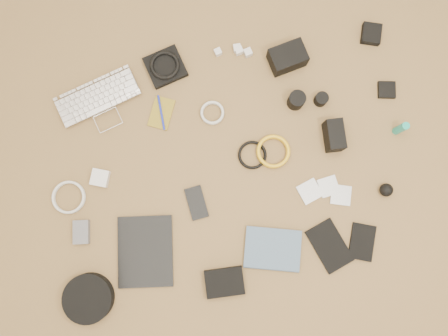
{
  "coord_description": "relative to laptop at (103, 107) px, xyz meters",
  "views": [
    {
      "loc": [
        -0.04,
        -0.21,
        1.74
      ],
      "look_at": [
        -0.01,
        -0.01,
        0.02
      ],
      "focal_mm": 35.0,
      "sensor_mm": 36.0,
      "label": 1
    }
  ],
  "objects": [
    {
      "name": "pen_blue",
      "position": [
        0.23,
        -0.06,
        -0.0
      ],
      "size": [
        0.01,
        0.15,
        0.01
      ],
      "primitive_type": "cylinder",
      "rotation": [
        1.57,
        0.0,
        0.04
      ],
      "color": "#1623B6",
      "rests_on": "notebook_olive"
    },
    {
      "name": "lens_a",
      "position": [
        0.78,
        -0.1,
        0.02
      ],
      "size": [
        0.07,
        0.07,
        0.07
      ],
      "primitive_type": "cylinder",
      "rotation": [
        0.0,
        0.0,
        0.09
      ],
      "color": "black",
      "rests_on": "ground"
    },
    {
      "name": "cable_white_a",
      "position": [
        0.44,
        -0.09,
        -0.01
      ],
      "size": [
        0.12,
        0.12,
        0.01
      ],
      "primitive_type": "torus",
      "rotation": [
        0.0,
        0.0,
        -0.26
      ],
      "color": "silver",
      "rests_on": "ground"
    },
    {
      "name": "charger_c",
      "position": [
        0.62,
        0.14,
        0.0
      ],
      "size": [
        0.04,
        0.04,
        0.03
      ],
      "primitive_type": "cube",
      "rotation": [
        0.0,
        0.0,
        0.26
      ],
      "color": "silver",
      "rests_on": "ground"
    },
    {
      "name": "charger_a",
      "position": [
        0.5,
        0.16,
        -0.0
      ],
      "size": [
        0.03,
        0.03,
        0.03
      ],
      "primitive_type": "cube",
      "rotation": [
        0.0,
        0.0,
        0.29
      ],
      "color": "silver",
      "rests_on": "ground"
    },
    {
      "name": "drive_case",
      "position": [
        0.39,
        -0.76,
        0.01
      ],
      "size": [
        0.15,
        0.11,
        0.04
      ],
      "primitive_type": "cube",
      "rotation": [
        0.0,
        0.0,
        -0.02
      ],
      "color": "black",
      "rests_on": "ground"
    },
    {
      "name": "filter_case_right",
      "position": [
        0.9,
        -0.5,
        -0.01
      ],
      "size": [
        0.1,
        0.1,
        0.01
      ],
      "primitive_type": "cube",
      "rotation": [
        0.0,
        0.0,
        -0.28
      ],
      "color": "silver",
      "rests_on": "ground"
    },
    {
      "name": "lens_b",
      "position": [
        0.88,
        -0.1,
        0.01
      ],
      "size": [
        0.07,
        0.07,
        0.05
      ],
      "primitive_type": "cylinder",
      "rotation": [
        0.0,
        0.0,
        -0.34
      ],
      "color": "black",
      "rests_on": "ground"
    },
    {
      "name": "room_shell",
      "position": [
        0.46,
        -0.31,
        1.24
      ],
      "size": [
        4.04,
        4.04,
        2.58
      ],
      "color": "olive",
      "rests_on": "ground"
    },
    {
      "name": "notebook_black_a",
      "position": [
        0.81,
        -0.69,
        -0.01
      ],
      "size": [
        0.17,
        0.22,
        0.01
      ],
      "primitive_type": "cube",
      "rotation": [
        0.0,
        0.0,
        0.36
      ],
      "color": "black",
      "rests_on": "ground"
    },
    {
      "name": "cable_black",
      "position": [
        0.57,
        -0.29,
        -0.01
      ],
      "size": [
        0.12,
        0.12,
        0.01
      ],
      "primitive_type": "torus",
      "rotation": [
        0.0,
        0.0,
        -0.04
      ],
      "color": "black",
      "rests_on": "ground"
    },
    {
      "name": "card_reader",
      "position": [
        1.16,
        -0.1,
        -0.0
      ],
      "size": [
        0.08,
        0.08,
        0.02
      ],
      "primitive_type": "cube",
      "rotation": [
        0.0,
        0.0,
        -0.17
      ],
      "color": "black",
      "rests_on": "ground"
    },
    {
      "name": "lens_cleaner",
      "position": [
        1.17,
        -0.28,
        0.04
      ],
      "size": [
        0.04,
        0.04,
        0.1
      ],
      "primitive_type": "cylinder",
      "rotation": [
        0.0,
        0.0,
        0.32
      ],
      "color": "teal",
      "rests_on": "ground"
    },
    {
      "name": "filter_case_left",
      "position": [
        0.77,
        -0.46,
        -0.01
      ],
      "size": [
        0.1,
        0.1,
        0.01
      ],
      "primitive_type": "cube",
      "rotation": [
        0.0,
        0.0,
        0.34
      ],
      "color": "silver",
      "rests_on": "ground"
    },
    {
      "name": "cable_white_b",
      "position": [
        -0.18,
        -0.34,
        -0.01
      ],
      "size": [
        0.17,
        0.17,
        0.01
      ],
      "primitive_type": "torus",
      "rotation": [
        0.0,
        0.0,
        -0.34
      ],
      "color": "silver",
      "rests_on": "ground"
    },
    {
      "name": "battery_charger",
      "position": [
        -0.14,
        -0.49,
        -0.0
      ],
      "size": [
        0.07,
        0.1,
        0.03
      ],
      "primitive_type": "cube",
      "rotation": [
        0.0,
        0.0,
        -0.11
      ],
      "color": "#5C5C61",
      "rests_on": "ground"
    },
    {
      "name": "paperback",
      "position": [
        0.57,
        -0.74,
        -0.0
      ],
      "size": [
        0.25,
        0.21,
        0.02
      ],
      "primitive_type": "imported",
      "rotation": [
        0.0,
        0.0,
        1.33
      ],
      "color": "#475F79",
      "rests_on": "ground"
    },
    {
      "name": "lens_pouch",
      "position": [
        1.14,
        0.14,
        0.0
      ],
      "size": [
        0.1,
        0.11,
        0.03
      ],
      "primitive_type": "cube",
      "rotation": [
        0.0,
        0.0,
        -0.3
      ],
      "color": "black",
      "rests_on": "ground"
    },
    {
      "name": "tablet",
      "position": [
        0.1,
        -0.6,
        -0.01
      ],
      "size": [
        0.24,
        0.3,
        0.01
      ],
      "primitive_type": "cube",
      "rotation": [
        0.0,
        0.0,
        -0.12
      ],
      "color": "black",
      "rests_on": "ground"
    },
    {
      "name": "notebook_olive",
      "position": [
        0.23,
        -0.06,
        -0.01
      ],
      "size": [
        0.13,
        0.15,
        0.01
      ],
      "primitive_type": "cube",
      "rotation": [
        0.0,
        0.0,
        -0.41
      ],
      "color": "olive",
      "rests_on": "ground"
    },
    {
      "name": "dslr_camera",
      "position": [
        0.77,
        0.08,
        0.03
      ],
      "size": [
        0.16,
        0.13,
        0.08
      ],
      "primitive_type": "cube",
      "rotation": [
        0.0,
        0.0,
        0.22
      ],
      "color": "black",
      "rests_on": "ground"
    },
    {
      "name": "headphone_case",
      "position": [
        -0.14,
        -0.74,
        0.01
      ],
      "size": [
        0.19,
        0.19,
        0.05
      ],
      "primitive_type": "cylinder",
      "rotation": [
        0.0,
        0.0,
        0.0
      ],
      "color": "black",
      "rests_on": "ground"
    },
    {
      "name": "headphone_pouch",
      "position": [
        0.28,
        0.13,
        -0.0
      ],
      "size": [
        0.18,
        0.17,
        0.03
      ],
      "primitive_type": "cube",
      "rotation": [
        0.0,
        0.0,
        0.27
      ],
      "color": "black",
      "rests_on": "ground"
    },
    {
      "name": "filter_case_mid",
      "position": [
        0.85,
        -0.46,
        -0.01
      ],
      "size": [
        0.09,
        0.09,
        0.01
      ],
      "primitive_type": "cube",
      "rotation": [
        0.0,
        0.0,
        0.15
      ],
      "color": "silver",
      "rests_on": "ground"
    },
    {
      "name": "air_blower",
      "position": [
        1.07,
        -0.51,
        0.01
      ],
      "size": [
        0.06,
        0.06,
        0.05
      ],
      "primitive_type": "sphere",
      "rotation": [
        0.0,
        0.0,
        -0.22
      ],
      "color": "black",
      "rests_on": "ground"
    },
    {
      "name": "headphones",
      "position": [
        0.28,
        0.13,
        0.02
      ],
      "size": [
        0.16,
        0.16,
        0.02
      ],
      "primitive_type": "torus",
      "rotation": [
        0.0,
        0.0,
        0.38
      ],
      "color": "black",
      "rests_on": "headphone_pouch"
    },
    {
      "name": "notebook_black_b",
      "position": [
        0.94,
        -0.69,
        -0.01
      ],
      "size": [
        0.13,
        0.16,
        0.01
      ],
      "primitive_type": "cube",
      "rotation": [
        0.0,
        0.0,
        -0.34
      ],
      "color": "black",
      "rests_on": "ground"
    },
    {
      "name": "power_brick",
      "position": [
        -0.04,
        -0.29,
        0.0
      ],
      "size": [
        0.09,
        0.09,
        0.03
      ],
      "primitive_type": "cube",
      "rotation": [
        0.0,
        0.0,
        -0.35
      ],
      "color": "silver",
      "rests_on": "ground"
    },
    {
      "name": "phone",
      "position": [
        0.32,
        -0.44,
        -0.01
      ],
      "size": [
        0.08,
        0.14,
        0.01
      ],
      "primitive_type": "cube",
      "rotation": [
        0.0,
        0.0,
        0.13
      ],
      "color": "black",
      "rests_on": "ground"
    },
    {
      "name": "laptop",
      "position": [
        0.0,
        0.0,
        0.0
      ],
      "size": [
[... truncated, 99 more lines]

